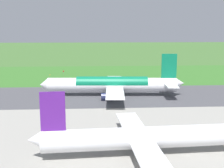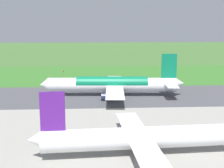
# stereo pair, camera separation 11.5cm
# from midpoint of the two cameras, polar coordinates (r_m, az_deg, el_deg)

# --- Properties ---
(ground_plane) EXTENTS (800.00, 800.00, 0.00)m
(ground_plane) POSITION_cam_midpoint_polar(r_m,az_deg,el_deg) (114.29, -1.25, -2.23)
(ground_plane) COLOR #3D662D
(runway_asphalt) EXTENTS (600.00, 36.09, 0.06)m
(runway_asphalt) POSITION_cam_midpoint_polar(r_m,az_deg,el_deg) (114.28, -1.25, -2.22)
(runway_asphalt) COLOR #47474C
(runway_asphalt) RESTS_ON ground
(apron_concrete) EXTENTS (440.00, 110.00, 0.05)m
(apron_concrete) POSITION_cam_midpoint_polar(r_m,az_deg,el_deg) (63.56, 0.58, -12.96)
(apron_concrete) COLOR gray
(apron_concrete) RESTS_ON ground
(grass_verge_foreground) EXTENTS (600.00, 80.00, 0.04)m
(grass_verge_foreground) POSITION_cam_midpoint_polar(r_m,az_deg,el_deg) (161.10, -1.88, 1.56)
(grass_verge_foreground) COLOR #346B27
(grass_verge_foreground) RESTS_ON ground
(airliner_main) EXTENTS (54.13, 44.28, 15.88)m
(airliner_main) POSITION_cam_midpoint_polar(r_m,az_deg,el_deg) (113.51, 0.16, -0.07)
(airliner_main) COLOR white
(airliner_main) RESTS_ON ground
(airliner_parked_mid) EXTENTS (46.17, 37.76, 13.48)m
(airliner_parked_mid) POSITION_cam_midpoint_polar(r_m,az_deg,el_deg) (62.28, 5.86, -9.90)
(airliner_parked_mid) COLOR white
(airliner_parked_mid) RESTS_ON ground
(no_stopping_sign) EXTENTS (0.60, 0.10, 2.22)m
(no_stopping_sign) POSITION_cam_midpoint_polar(r_m,az_deg,el_deg) (166.53, -9.11, 2.18)
(no_stopping_sign) COLOR slate
(no_stopping_sign) RESTS_ON ground
(traffic_cone_orange) EXTENTS (0.40, 0.40, 0.55)m
(traffic_cone_orange) POSITION_cam_midpoint_polar(r_m,az_deg,el_deg) (166.54, -11.58, 1.73)
(traffic_cone_orange) COLOR orange
(traffic_cone_orange) RESTS_ON ground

